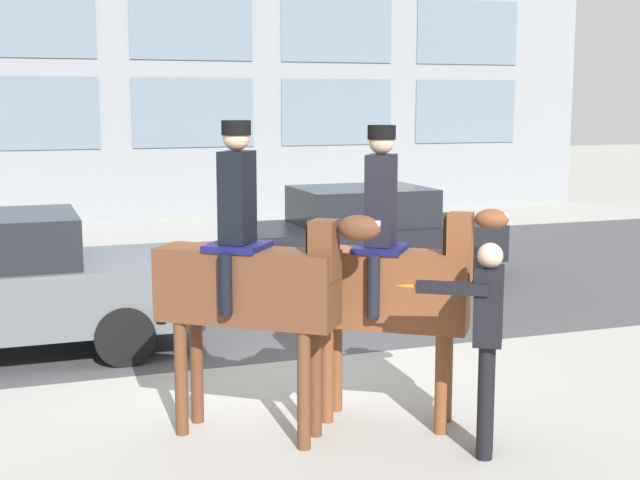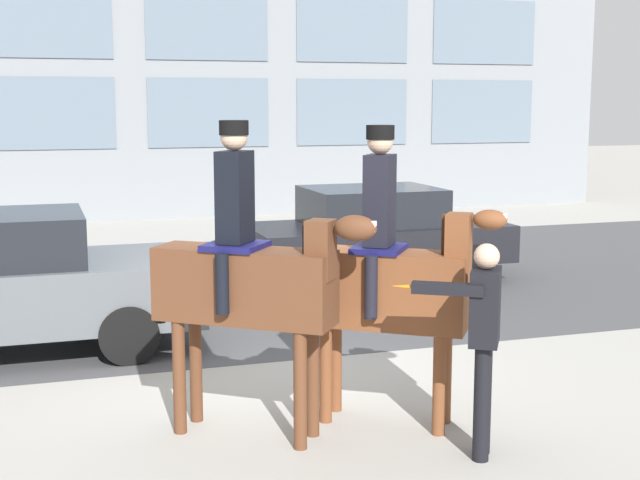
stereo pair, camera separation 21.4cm
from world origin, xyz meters
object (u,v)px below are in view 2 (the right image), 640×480
Objects in this scene: mounted_horse_companion at (390,279)px; pedestrian_bystander at (482,333)px; street_car_far_lane at (375,233)px; mounted_horse_lead at (248,277)px.

mounted_horse_companion is 1.05m from pedestrian_bystander.
street_car_far_lane is at bearing -72.62° from pedestrian_bystander.
mounted_horse_companion is (1.23, -0.09, -0.07)m from mounted_horse_lead.
street_car_far_lane is at bearing 96.40° from mounted_horse_lead.
pedestrian_bystander reaches higher than street_car_far_lane.
mounted_horse_lead is 1.23m from mounted_horse_companion.
street_car_far_lane is (2.20, 5.92, -0.53)m from mounted_horse_companion.
mounted_horse_companion is at bearing -34.86° from pedestrian_bystander.
mounted_horse_lead is 1.54× the size of pedestrian_bystander.
street_car_far_lane is at bearing 105.17° from mounted_horse_companion.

